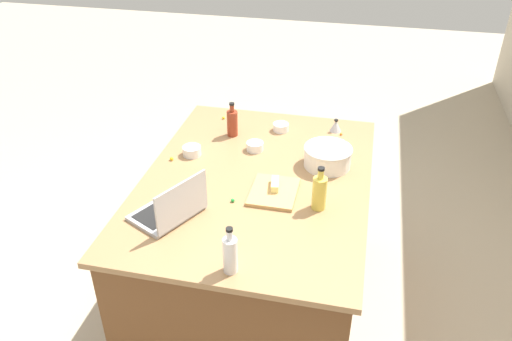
# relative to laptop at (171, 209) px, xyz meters

# --- Properties ---
(ground_plane) EXTENTS (12.00, 12.00, 0.00)m
(ground_plane) POSITION_rel_laptop_xyz_m (-0.40, 0.31, -0.95)
(ground_plane) COLOR #B7A88E
(island_counter) EXTENTS (1.56, 1.15, 0.90)m
(island_counter) POSITION_rel_laptop_xyz_m (-0.40, 0.31, -0.50)
(island_counter) COLOR brown
(island_counter) RESTS_ON ground
(laptop) EXTENTS (0.38, 0.34, 0.22)m
(laptop) POSITION_rel_laptop_xyz_m (0.00, 0.00, 0.00)
(laptop) COLOR #B7B7BC
(laptop) RESTS_ON island_counter
(mixing_bowl_large) EXTENTS (0.26, 0.26, 0.11)m
(mixing_bowl_large) POSITION_rel_laptop_xyz_m (-0.61, 0.65, 0.01)
(mixing_bowl_large) COLOR white
(mixing_bowl_large) RESTS_ON island_counter
(bottle_oil) EXTENTS (0.07, 0.07, 0.22)m
(bottle_oil) POSITION_rel_laptop_xyz_m (-0.22, 0.65, 0.04)
(bottle_oil) COLOR #DBC64C
(bottle_oil) RESTS_ON island_counter
(bottle_soy) EXTENTS (0.06, 0.06, 0.21)m
(bottle_soy) POSITION_rel_laptop_xyz_m (-0.83, 0.07, 0.04)
(bottle_soy) COLOR maroon
(bottle_soy) RESTS_ON island_counter
(bottle_vinegar) EXTENTS (0.06, 0.06, 0.22)m
(bottle_vinegar) POSITION_rel_laptop_xyz_m (0.28, 0.36, 0.04)
(bottle_vinegar) COLOR white
(bottle_vinegar) RESTS_ON island_counter
(cutting_board) EXTENTS (0.28, 0.23, 0.02)m
(cutting_board) POSITION_rel_laptop_xyz_m (-0.29, 0.42, -0.04)
(cutting_board) COLOR tan
(cutting_board) RESTS_ON island_counter
(butter_stick_left) EXTENTS (0.11, 0.05, 0.04)m
(butter_stick_left) POSITION_rel_laptop_xyz_m (-0.32, 0.42, -0.01)
(butter_stick_left) COLOR #F4E58C
(butter_stick_left) RESTS_ON cutting_board
(ramekin_small) EXTENTS (0.09, 0.09, 0.05)m
(ramekin_small) POSITION_rel_laptop_xyz_m (-0.95, 0.33, -0.02)
(ramekin_small) COLOR white
(ramekin_small) RESTS_ON island_counter
(ramekin_medium) EXTENTS (0.10, 0.10, 0.05)m
(ramekin_medium) POSITION_rel_laptop_xyz_m (-0.69, 0.23, -0.02)
(ramekin_medium) COLOR white
(ramekin_medium) RESTS_ON island_counter
(ramekin_wide) EXTENTS (0.10, 0.10, 0.05)m
(ramekin_wide) POSITION_rel_laptop_xyz_m (-0.56, -0.09, -0.02)
(ramekin_wide) COLOR white
(ramekin_wide) RESTS_ON island_counter
(kitchen_timer) EXTENTS (0.07, 0.07, 0.08)m
(kitchen_timer) POSITION_rel_laptop_xyz_m (-1.02, 0.66, -0.01)
(kitchen_timer) COLOR #B2B2B7
(kitchen_timer) RESTS_ON island_counter
(candy_0) EXTENTS (0.02, 0.02, 0.02)m
(candy_0) POSITION_rel_laptop_xyz_m (0.09, -0.04, -0.04)
(candy_0) COLOR orange
(candy_0) RESTS_ON island_counter
(candy_1) EXTENTS (0.02, 0.02, 0.02)m
(candy_1) POSITION_rel_laptop_xyz_m (-0.48, -0.18, -0.04)
(candy_1) COLOR yellow
(candy_1) RESTS_ON island_counter
(candy_2) EXTENTS (0.02, 0.02, 0.02)m
(candy_2) POSITION_rel_laptop_xyz_m (-0.18, 0.24, -0.04)
(candy_2) COLOR green
(candy_2) RESTS_ON island_counter
(candy_3) EXTENTS (0.01, 0.01, 0.01)m
(candy_3) POSITION_rel_laptop_xyz_m (-0.97, 0.69, -0.04)
(candy_3) COLOR orange
(candy_3) RESTS_ON island_counter
(candy_4) EXTENTS (0.02, 0.02, 0.02)m
(candy_4) POSITION_rel_laptop_xyz_m (-1.03, -0.04, -0.04)
(candy_4) COLOR yellow
(candy_4) RESTS_ON island_counter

